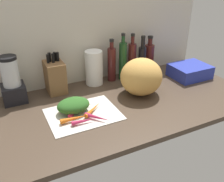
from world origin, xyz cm
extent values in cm
cube|color=#47382B|center=(0.00, 0.00, -1.50)|extent=(170.00, 80.00, 3.00)
cube|color=beige|center=(0.00, 38.50, 30.00)|extent=(170.00, 3.00, 60.00)
cube|color=beige|center=(-21.87, -4.30, 0.40)|extent=(38.45, 29.57, 0.80)
cone|color=#B2264C|center=(-25.44, -2.30, 1.95)|extent=(10.59, 9.21, 2.31)
cone|color=orange|center=(-16.12, -4.56, 1.95)|extent=(13.72, 11.66, 2.29)
cone|color=orange|center=(-25.89, 2.96, 1.90)|extent=(13.92, 4.76, 2.20)
cone|color=orange|center=(-28.07, -9.05, 2.13)|extent=(15.39, 3.12, 2.66)
cone|color=#B2264C|center=(-17.32, -13.19, 2.01)|extent=(11.01, 12.45, 2.42)
cone|color=#B2264C|center=(-24.65, -13.10, 1.92)|extent=(12.96, 3.17, 2.25)
cone|color=orange|center=(-19.49, 1.98, 1.87)|extent=(10.36, 4.18, 2.15)
ellipsoid|color=#2D6023|center=(-25.73, -0.04, 4.61)|extent=(18.00, 13.84, 7.61)
ellipsoid|color=gold|center=(19.38, 3.01, 11.54)|extent=(26.07, 25.08, 23.08)
cube|color=brown|center=(-27.49, 30.25, 9.93)|extent=(11.20, 16.44, 19.85)
cylinder|color=black|center=(-30.62, 29.51, 22.60)|extent=(1.64, 1.64, 5.50)
cylinder|color=black|center=(-29.05, 31.99, 22.60)|extent=(2.00, 2.00, 5.50)
cylinder|color=black|center=(-27.49, 29.35, 22.60)|extent=(1.83, 1.83, 5.50)
cylinder|color=black|center=(-25.92, 31.78, 22.60)|extent=(1.51, 1.51, 5.50)
cylinder|color=black|center=(-24.35, 30.75, 22.60)|extent=(1.99, 1.99, 5.50)
cube|color=black|center=(-53.05, 27.60, 5.27)|extent=(13.23, 13.23, 10.54)
cylinder|color=silver|center=(-53.05, 27.60, 18.46)|extent=(9.93, 9.93, 15.85)
cylinder|color=black|center=(-53.05, 27.60, 27.29)|extent=(10.12, 10.12, 1.80)
cylinder|color=white|center=(-1.06, 29.50, 11.55)|extent=(11.67, 11.67, 23.10)
cylinder|color=#471919|center=(12.04, 29.38, 11.50)|extent=(5.76, 5.76, 23.00)
cylinder|color=#471919|center=(12.04, 29.38, 25.37)|extent=(2.65, 2.65, 4.75)
cylinder|color=black|center=(12.04, 29.38, 28.54)|extent=(3.05, 3.05, 1.60)
cylinder|color=#19421E|center=(19.87, 27.81, 13.07)|extent=(5.38, 5.38, 26.14)
cylinder|color=#19421E|center=(19.87, 27.81, 28.62)|extent=(2.38, 2.38, 4.97)
cylinder|color=black|center=(19.87, 27.81, 31.90)|extent=(2.74, 2.74, 1.60)
cylinder|color=#471919|center=(28.34, 29.70, 11.97)|extent=(5.72, 5.72, 23.94)
cylinder|color=#471919|center=(28.34, 29.70, 26.71)|extent=(2.43, 2.43, 5.55)
cylinder|color=black|center=(28.34, 29.70, 30.28)|extent=(2.79, 2.79, 1.60)
cylinder|color=black|center=(35.56, 27.69, 10.50)|extent=(5.48, 5.48, 21.00)
cylinder|color=black|center=(35.56, 27.69, 24.33)|extent=(2.61, 2.61, 6.64)
cylinder|color=black|center=(35.56, 27.69, 28.45)|extent=(3.00, 3.00, 1.60)
cylinder|color=#471919|center=(43.65, 30.73, 10.39)|extent=(6.95, 6.95, 20.77)
cylinder|color=#471919|center=(43.65, 30.73, 23.33)|extent=(3.21, 3.21, 5.12)
cylinder|color=black|center=(43.65, 30.73, 26.69)|extent=(3.69, 3.69, 1.60)
cube|color=#2838AD|center=(65.00, 9.48, 4.47)|extent=(26.07, 21.39, 8.94)
camera|label=1|loc=(-58.52, -114.42, 73.80)|focal=39.89mm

